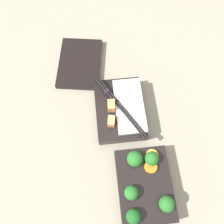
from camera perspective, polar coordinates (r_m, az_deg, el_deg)
The scene contains 4 objects.
ground_plane at distance 0.60m, azimuth 5.62°, elevation -9.48°, with size 3.00×3.00×0.00m, color gray.
bento_tray_vegetable at distance 0.57m, azimuth 8.38°, elevation -18.17°, with size 0.18×0.13×0.07m.
bento_tray_rice at distance 0.61m, azimuth 2.20°, elevation 0.66°, with size 0.20×0.13×0.07m.
bento_lid at distance 0.70m, azimuth -8.38°, elevation 12.45°, with size 0.17×0.13×0.02m, color black.
Camera 1 is at (-0.11, 0.07, 0.59)m, focal length 35.00 mm.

